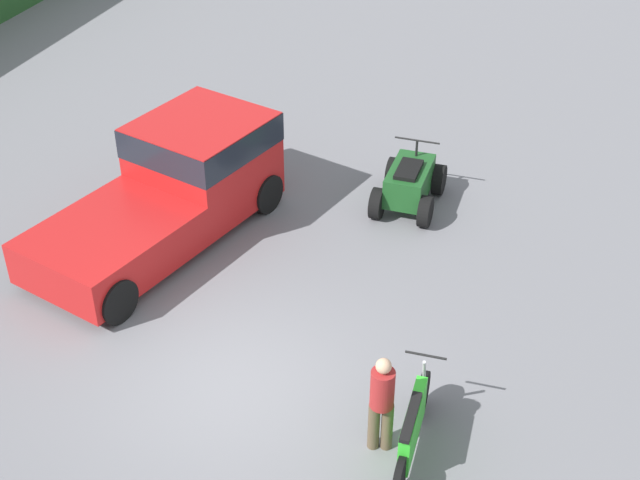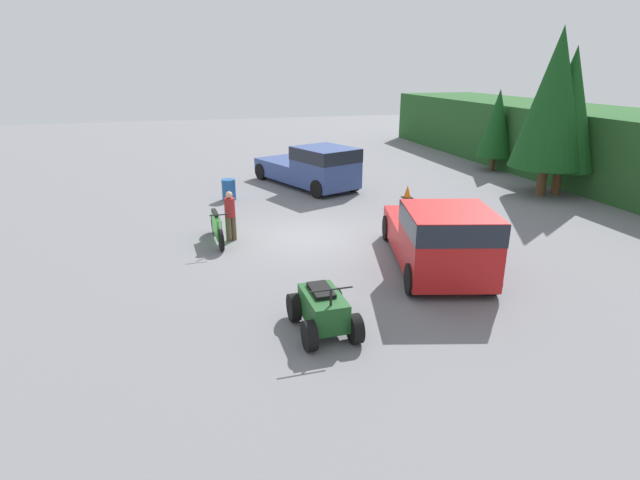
# 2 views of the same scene
# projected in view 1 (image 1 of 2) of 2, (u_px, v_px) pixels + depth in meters

# --- Properties ---
(ground_plane) EXTENTS (80.00, 80.00, 0.00)m
(ground_plane) POSITION_uv_depth(u_px,v_px,m) (236.00, 386.00, 13.82)
(ground_plane) COLOR slate
(pickup_truck_red) EXTENTS (5.62, 3.45, 2.00)m
(pickup_truck_red) POSITION_uv_depth(u_px,v_px,m) (177.00, 182.00, 16.92)
(pickup_truck_red) COLOR red
(pickup_truck_red) RESTS_ON ground_plane
(dirt_bike) EXTENTS (2.43, 0.60, 1.16)m
(dirt_bike) POSITION_uv_depth(u_px,v_px,m) (412.00, 428.00, 12.41)
(dirt_bike) COLOR black
(dirt_bike) RESTS_ON ground_plane
(quad_atv) EXTENTS (1.96, 1.25, 1.23)m
(quad_atv) POSITION_uv_depth(u_px,v_px,m) (409.00, 184.00, 17.94)
(quad_atv) COLOR black
(quad_atv) RESTS_ON ground_plane
(rider_person) EXTENTS (0.42, 0.42, 1.65)m
(rider_person) POSITION_uv_depth(u_px,v_px,m) (382.00, 401.00, 12.28)
(rider_person) COLOR brown
(rider_person) RESTS_ON ground_plane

